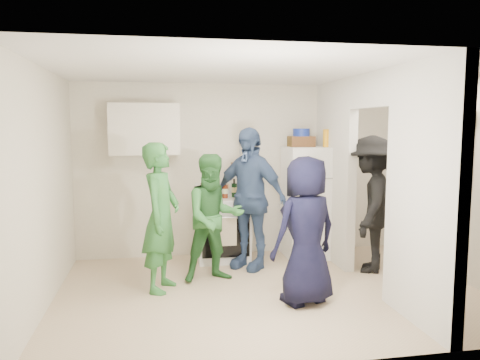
{
  "coord_description": "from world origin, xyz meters",
  "views": [
    {
      "loc": [
        -1.27,
        -5.06,
        1.89
      ],
      "look_at": [
        -0.27,
        0.4,
        1.25
      ],
      "focal_mm": 35.0,
      "sensor_mm": 36.0,
      "label": 1
    }
  ],
  "objects_px": {
    "fridge": "(308,202)",
    "person_nook": "(371,204)",
    "person_navy": "(306,231)",
    "yellow_cup_stack_top": "(326,138)",
    "person_green_left": "(161,217)",
    "wicker_basket": "(301,142)",
    "person_denim": "(249,198)",
    "stove": "(223,229)",
    "person_green_center": "(214,218)",
    "blue_bowl": "(301,132)"
  },
  "relations": [
    {
      "from": "fridge",
      "to": "person_nook",
      "type": "height_order",
      "value": "person_nook"
    },
    {
      "from": "person_navy",
      "to": "person_nook",
      "type": "distance_m",
      "value": 1.52
    },
    {
      "from": "person_nook",
      "to": "yellow_cup_stack_top",
      "type": "bearing_deg",
      "value": -122.38
    },
    {
      "from": "person_green_left",
      "to": "person_nook",
      "type": "xyz_separation_m",
      "value": [
        2.69,
        0.25,
        0.03
      ]
    },
    {
      "from": "wicker_basket",
      "to": "person_denim",
      "type": "bearing_deg",
      "value": -152.75
    },
    {
      "from": "person_denim",
      "to": "person_green_left",
      "type": "bearing_deg",
      "value": -105.23
    },
    {
      "from": "stove",
      "to": "person_denim",
      "type": "bearing_deg",
      "value": -55.19
    },
    {
      "from": "person_denim",
      "to": "person_green_center",
      "type": "bearing_deg",
      "value": -94.84
    },
    {
      "from": "person_green_center",
      "to": "person_nook",
      "type": "distance_m",
      "value": 2.06
    },
    {
      "from": "stove",
      "to": "person_green_center",
      "type": "distance_m",
      "value": 0.95
    },
    {
      "from": "fridge",
      "to": "person_green_left",
      "type": "distance_m",
      "value": 2.36
    },
    {
      "from": "person_green_center",
      "to": "stove",
      "type": "bearing_deg",
      "value": 65.03
    },
    {
      "from": "fridge",
      "to": "person_green_center",
      "type": "bearing_deg",
      "value": -150.59
    },
    {
      "from": "person_navy",
      "to": "person_green_left",
      "type": "bearing_deg",
      "value": -44.72
    },
    {
      "from": "stove",
      "to": "person_green_center",
      "type": "relative_size",
      "value": 0.57
    },
    {
      "from": "fridge",
      "to": "wicker_basket",
      "type": "relative_size",
      "value": 4.56
    },
    {
      "from": "yellow_cup_stack_top",
      "to": "person_nook",
      "type": "bearing_deg",
      "value": -62.87
    },
    {
      "from": "person_green_left",
      "to": "person_green_center",
      "type": "xyz_separation_m",
      "value": [
        0.64,
        0.22,
        -0.08
      ]
    },
    {
      "from": "stove",
      "to": "person_green_left",
      "type": "relative_size",
      "value": 0.52
    },
    {
      "from": "wicker_basket",
      "to": "person_green_left",
      "type": "xyz_separation_m",
      "value": [
        -2.01,
        -1.11,
        -0.82
      ]
    },
    {
      "from": "fridge",
      "to": "person_green_left",
      "type": "height_order",
      "value": "person_green_left"
    },
    {
      "from": "wicker_basket",
      "to": "person_denim",
      "type": "height_order",
      "value": "person_denim"
    },
    {
      "from": "fridge",
      "to": "person_denim",
      "type": "xyz_separation_m",
      "value": [
        -0.95,
        -0.39,
        0.14
      ]
    },
    {
      "from": "blue_bowl",
      "to": "yellow_cup_stack_top",
      "type": "distance_m",
      "value": 0.36
    },
    {
      "from": "person_denim",
      "to": "yellow_cup_stack_top",
      "type": "bearing_deg",
      "value": 58.76
    },
    {
      "from": "fridge",
      "to": "blue_bowl",
      "type": "xyz_separation_m",
      "value": [
        -0.1,
        0.05,
        1.0
      ]
    },
    {
      "from": "wicker_basket",
      "to": "stove",
      "type": "bearing_deg",
      "value": -179.0
    },
    {
      "from": "blue_bowl",
      "to": "person_navy",
      "type": "xyz_separation_m",
      "value": [
        -0.51,
        -1.8,
        -1.01
      ]
    },
    {
      "from": "person_denim",
      "to": "person_nook",
      "type": "xyz_separation_m",
      "value": [
        1.53,
        -0.41,
        -0.05
      ]
    },
    {
      "from": "wicker_basket",
      "to": "person_nook",
      "type": "bearing_deg",
      "value": -51.44
    },
    {
      "from": "wicker_basket",
      "to": "person_navy",
      "type": "bearing_deg",
      "value": -105.85
    },
    {
      "from": "stove",
      "to": "fridge",
      "type": "height_order",
      "value": "fridge"
    },
    {
      "from": "stove",
      "to": "wicker_basket",
      "type": "height_order",
      "value": "wicker_basket"
    },
    {
      "from": "blue_bowl",
      "to": "person_green_left",
      "type": "height_order",
      "value": "blue_bowl"
    },
    {
      "from": "person_green_left",
      "to": "wicker_basket",
      "type": "bearing_deg",
      "value": -40.49
    },
    {
      "from": "wicker_basket",
      "to": "person_navy",
      "type": "xyz_separation_m",
      "value": [
        -0.51,
        -1.8,
        -0.88
      ]
    },
    {
      "from": "blue_bowl",
      "to": "yellow_cup_stack_top",
      "type": "bearing_deg",
      "value": -25.11
    },
    {
      "from": "person_navy",
      "to": "person_nook",
      "type": "relative_size",
      "value": 0.89
    },
    {
      "from": "stove",
      "to": "person_navy",
      "type": "distance_m",
      "value": 1.92
    },
    {
      "from": "yellow_cup_stack_top",
      "to": "person_navy",
      "type": "bearing_deg",
      "value": -116.74
    },
    {
      "from": "fridge",
      "to": "person_navy",
      "type": "relative_size",
      "value": 1.01
    },
    {
      "from": "fridge",
      "to": "person_denim",
      "type": "distance_m",
      "value": 1.04
    },
    {
      "from": "blue_bowl",
      "to": "person_denim",
      "type": "xyz_separation_m",
      "value": [
        -0.85,
        -0.44,
        -0.86
      ]
    },
    {
      "from": "person_denim",
      "to": "wicker_basket",
      "type": "bearing_deg",
      "value": 72.14
    },
    {
      "from": "person_green_left",
      "to": "person_navy",
      "type": "xyz_separation_m",
      "value": [
        1.5,
        -0.69,
        -0.06
      ]
    },
    {
      "from": "fridge",
      "to": "yellow_cup_stack_top",
      "type": "xyz_separation_m",
      "value": [
        0.22,
        -0.1,
        0.92
      ]
    },
    {
      "from": "person_nook",
      "to": "person_navy",
      "type": "bearing_deg",
      "value": -21.07
    },
    {
      "from": "yellow_cup_stack_top",
      "to": "person_denim",
      "type": "relative_size",
      "value": 0.13
    },
    {
      "from": "stove",
      "to": "yellow_cup_stack_top",
      "type": "distance_m",
      "value": 1.95
    },
    {
      "from": "person_green_left",
      "to": "stove",
      "type": "bearing_deg",
      "value": -17.89
    }
  ]
}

